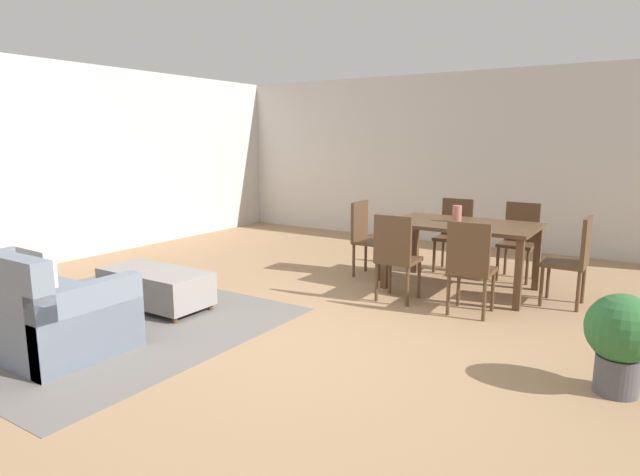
{
  "coord_description": "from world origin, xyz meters",
  "views": [
    {
      "loc": [
        2.46,
        -3.4,
        1.68
      ],
      "look_at": [
        -0.69,
        1.43,
        0.6
      ],
      "focal_mm": 30.03,
      "sensor_mm": 36.0,
      "label": 1
    }
  ],
  "objects_px": {
    "potted_plant": "(621,337)",
    "dining_chair_far_left": "(455,230)",
    "dining_chair_far_right": "(520,236)",
    "dining_chair_head_east": "(574,256)",
    "ottoman_table": "(156,286)",
    "dining_chair_near_left": "(396,253)",
    "dining_chair_near_right": "(470,263)",
    "dining_table": "(462,231)",
    "couch": "(19,307)",
    "vase_centerpiece": "(457,214)",
    "dining_chair_head_west": "(366,234)"
  },
  "relations": [
    {
      "from": "couch",
      "to": "dining_chair_head_east",
      "type": "bearing_deg",
      "value": 43.51
    },
    {
      "from": "couch",
      "to": "dining_chair_far_left",
      "type": "bearing_deg",
      "value": 63.14
    },
    {
      "from": "dining_chair_far_left",
      "to": "dining_chair_far_right",
      "type": "height_order",
      "value": "same"
    },
    {
      "from": "couch",
      "to": "dining_chair_head_east",
      "type": "distance_m",
      "value": 5.16
    },
    {
      "from": "dining_chair_far_left",
      "to": "dining_chair_head_east",
      "type": "bearing_deg",
      "value": -28.61
    },
    {
      "from": "dining_table",
      "to": "dining_chair_head_east",
      "type": "xyz_separation_m",
      "value": [
        1.16,
        0.0,
        -0.15
      ]
    },
    {
      "from": "dining_table",
      "to": "dining_chair_near_left",
      "type": "distance_m",
      "value": 0.94
    },
    {
      "from": "couch",
      "to": "dining_chair_far_right",
      "type": "relative_size",
      "value": 2.12
    },
    {
      "from": "couch",
      "to": "dining_chair_far_right",
      "type": "distance_m",
      "value": 5.34
    },
    {
      "from": "dining_chair_head_west",
      "to": "potted_plant",
      "type": "height_order",
      "value": "dining_chair_head_west"
    },
    {
      "from": "dining_table",
      "to": "vase_centerpiece",
      "type": "xyz_separation_m",
      "value": [
        -0.08,
        0.04,
        0.18
      ]
    },
    {
      "from": "vase_centerpiece",
      "to": "couch",
      "type": "bearing_deg",
      "value": -124.91
    },
    {
      "from": "dining_table",
      "to": "couch",
      "type": "bearing_deg",
      "value": -126.07
    },
    {
      "from": "couch",
      "to": "vase_centerpiece",
      "type": "bearing_deg",
      "value": 55.09
    },
    {
      "from": "dining_chair_far_right",
      "to": "dining_chair_head_east",
      "type": "bearing_deg",
      "value": -49.57
    },
    {
      "from": "dining_table",
      "to": "vase_centerpiece",
      "type": "height_order",
      "value": "vase_centerpiece"
    },
    {
      "from": "ottoman_table",
      "to": "dining_chair_near_left",
      "type": "height_order",
      "value": "dining_chair_near_left"
    },
    {
      "from": "dining_chair_far_left",
      "to": "vase_centerpiece",
      "type": "xyz_separation_m",
      "value": [
        0.29,
        -0.79,
        0.33
      ]
    },
    {
      "from": "dining_chair_near_left",
      "to": "dining_chair_head_east",
      "type": "bearing_deg",
      "value": 28.13
    },
    {
      "from": "dining_chair_far_right",
      "to": "couch",
      "type": "bearing_deg",
      "value": -124.45
    },
    {
      "from": "dining_chair_near_left",
      "to": "vase_centerpiece",
      "type": "height_order",
      "value": "vase_centerpiece"
    },
    {
      "from": "dining_chair_near_right",
      "to": "dining_chair_far_right",
      "type": "relative_size",
      "value": 1.0
    },
    {
      "from": "dining_chair_far_right",
      "to": "potted_plant",
      "type": "distance_m",
      "value": 3.03
    },
    {
      "from": "dining_table",
      "to": "ottoman_table",
      "type": "bearing_deg",
      "value": -135.27
    },
    {
      "from": "dining_chair_far_right",
      "to": "vase_centerpiece",
      "type": "bearing_deg",
      "value": -122.36
    },
    {
      "from": "dining_chair_near_right",
      "to": "dining_chair_far_right",
      "type": "bearing_deg",
      "value": 88.02
    },
    {
      "from": "dining_table",
      "to": "dining_chair_near_right",
      "type": "xyz_separation_m",
      "value": [
        0.37,
        -0.86,
        -0.15
      ]
    },
    {
      "from": "dining_chair_far_left",
      "to": "dining_chair_head_east",
      "type": "xyz_separation_m",
      "value": [
        1.52,
        -0.83,
        0.0
      ]
    },
    {
      "from": "dining_chair_head_west",
      "to": "potted_plant",
      "type": "distance_m",
      "value": 3.46
    },
    {
      "from": "dining_chair_head_east",
      "to": "dining_chair_far_left",
      "type": "bearing_deg",
      "value": 151.39
    },
    {
      "from": "ottoman_table",
      "to": "vase_centerpiece",
      "type": "relative_size",
      "value": 6.26
    },
    {
      "from": "dining_chair_near_left",
      "to": "dining_chair_far_left",
      "type": "relative_size",
      "value": 1.0
    },
    {
      "from": "dining_chair_near_left",
      "to": "potted_plant",
      "type": "distance_m",
      "value": 2.37
    },
    {
      "from": "dining_chair_far_left",
      "to": "potted_plant",
      "type": "height_order",
      "value": "dining_chair_far_left"
    },
    {
      "from": "dining_chair_far_right",
      "to": "vase_centerpiece",
      "type": "distance_m",
      "value": 1.01
    },
    {
      "from": "dining_chair_near_left",
      "to": "dining_chair_near_right",
      "type": "xyz_separation_m",
      "value": [
        0.78,
        -0.03,
        0.0
      ]
    },
    {
      "from": "ottoman_table",
      "to": "dining_table",
      "type": "xyz_separation_m",
      "value": [
        2.35,
        2.32,
        0.45
      ]
    },
    {
      "from": "dining_chair_near_left",
      "to": "ottoman_table",
      "type": "bearing_deg",
      "value": -142.44
    },
    {
      "from": "dining_chair_near_left",
      "to": "dining_chair_head_west",
      "type": "bearing_deg",
      "value": 133.67
    },
    {
      "from": "dining_chair_near_left",
      "to": "potted_plant",
      "type": "bearing_deg",
      "value": -26.48
    },
    {
      "from": "dining_table",
      "to": "dining_chair_far_left",
      "type": "bearing_deg",
      "value": 113.77
    },
    {
      "from": "ottoman_table",
      "to": "dining_chair_near_right",
      "type": "bearing_deg",
      "value": 28.26
    },
    {
      "from": "dining_chair_near_right",
      "to": "dining_chair_head_west",
      "type": "bearing_deg",
      "value": 151.68
    },
    {
      "from": "dining_chair_near_left",
      "to": "couch",
      "type": "bearing_deg",
      "value": -128.71
    },
    {
      "from": "potted_plant",
      "to": "dining_chair_far_left",
      "type": "bearing_deg",
      "value": 127.34
    },
    {
      "from": "dining_chair_near_right",
      "to": "dining_chair_head_west",
      "type": "relative_size",
      "value": 1.0
    },
    {
      "from": "dining_chair_head_west",
      "to": "dining_table",
      "type": "bearing_deg",
      "value": 0.9
    },
    {
      "from": "couch",
      "to": "dining_chair_near_right",
      "type": "distance_m",
      "value": 4.0
    },
    {
      "from": "ottoman_table",
      "to": "dining_chair_head_west",
      "type": "xyz_separation_m",
      "value": [
        1.16,
        2.3,
        0.3
      ]
    },
    {
      "from": "dining_chair_near_right",
      "to": "dining_table",
      "type": "bearing_deg",
      "value": 113.44
    }
  ]
}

